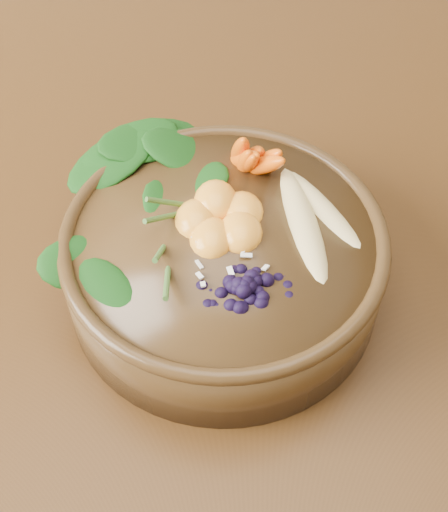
{
  "coord_description": "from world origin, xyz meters",
  "views": [
    {
      "loc": [
        0.03,
        -0.37,
        1.24
      ],
      "look_at": [
        0.01,
        -0.01,
        0.79
      ],
      "focal_mm": 50.0,
      "sensor_mm": 36.0,
      "label": 1
    }
  ],
  "objects_px": {
    "carrot_cluster": "(258,134)",
    "banana_halves": "(314,204)",
    "kale_heap": "(158,180)",
    "blueberry_pile": "(246,274)",
    "stoneware_bowl": "(224,264)",
    "mandarin_cluster": "(221,209)",
    "dining_table": "(209,337)"
  },
  "relations": [
    {
      "from": "dining_table",
      "to": "stoneware_bowl",
      "type": "bearing_deg",
      "value": -36.85
    },
    {
      "from": "kale_heap",
      "to": "banana_halves",
      "type": "relative_size",
      "value": 1.15
    },
    {
      "from": "carrot_cluster",
      "to": "blueberry_pile",
      "type": "xyz_separation_m",
      "value": [
        -0.01,
        -0.13,
        -0.02
      ]
    },
    {
      "from": "stoneware_bowl",
      "to": "carrot_cluster",
      "type": "relative_size",
      "value": 3.63
    },
    {
      "from": "carrot_cluster",
      "to": "mandarin_cluster",
      "type": "relative_size",
      "value": 0.87
    },
    {
      "from": "stoneware_bowl",
      "to": "banana_halves",
      "type": "height_order",
      "value": "banana_halves"
    },
    {
      "from": "kale_heap",
      "to": "blueberry_pile",
      "type": "height_order",
      "value": "kale_heap"
    },
    {
      "from": "banana_halves",
      "to": "mandarin_cluster",
      "type": "distance_m",
      "value": 0.07
    },
    {
      "from": "blueberry_pile",
      "to": "carrot_cluster",
      "type": "bearing_deg",
      "value": 86.7
    },
    {
      "from": "dining_table",
      "to": "banana_halves",
      "type": "height_order",
      "value": "banana_halves"
    },
    {
      "from": "carrot_cluster",
      "to": "banana_halves",
      "type": "xyz_separation_m",
      "value": [
        0.04,
        -0.05,
        -0.02
      ]
    },
    {
      "from": "dining_table",
      "to": "stoneware_bowl",
      "type": "height_order",
      "value": "stoneware_bowl"
    },
    {
      "from": "carrot_cluster",
      "to": "kale_heap",
      "type": "bearing_deg",
      "value": -169.49
    },
    {
      "from": "blueberry_pile",
      "to": "banana_halves",
      "type": "bearing_deg",
      "value": 54.74
    },
    {
      "from": "kale_heap",
      "to": "mandarin_cluster",
      "type": "relative_size",
      "value": 2.07
    },
    {
      "from": "carrot_cluster",
      "to": "banana_halves",
      "type": "relative_size",
      "value": 0.48
    },
    {
      "from": "mandarin_cluster",
      "to": "banana_halves",
      "type": "bearing_deg",
      "value": 6.5
    },
    {
      "from": "dining_table",
      "to": "carrot_cluster",
      "type": "xyz_separation_m",
      "value": [
        0.04,
        0.07,
        0.2
      ]
    },
    {
      "from": "dining_table",
      "to": "banana_halves",
      "type": "relative_size",
      "value": 10.98
    },
    {
      "from": "kale_heap",
      "to": "banana_halves",
      "type": "distance_m",
      "value": 0.12
    },
    {
      "from": "dining_table",
      "to": "mandarin_cluster",
      "type": "xyz_separation_m",
      "value": [
        0.01,
        0.0,
        0.18
      ]
    },
    {
      "from": "mandarin_cluster",
      "to": "blueberry_pile",
      "type": "xyz_separation_m",
      "value": [
        0.02,
        -0.07,
        0.0
      ]
    },
    {
      "from": "stoneware_bowl",
      "to": "mandarin_cluster",
      "type": "xyz_separation_m",
      "value": [
        -0.0,
        0.02,
        0.05
      ]
    },
    {
      "from": "kale_heap",
      "to": "blueberry_pile",
      "type": "relative_size",
      "value": 1.42
    },
    {
      "from": "kale_heap",
      "to": "blueberry_pile",
      "type": "distance_m",
      "value": 0.11
    },
    {
      "from": "stoneware_bowl",
      "to": "mandarin_cluster",
      "type": "distance_m",
      "value": 0.05
    },
    {
      "from": "stoneware_bowl",
      "to": "blueberry_pile",
      "type": "distance_m",
      "value": 0.07
    },
    {
      "from": "kale_heap",
      "to": "carrot_cluster",
      "type": "distance_m",
      "value": 0.09
    },
    {
      "from": "carrot_cluster",
      "to": "blueberry_pile",
      "type": "bearing_deg",
      "value": -109.55
    },
    {
      "from": "kale_heap",
      "to": "mandarin_cluster",
      "type": "xyz_separation_m",
      "value": [
        0.05,
        -0.02,
        -0.01
      ]
    },
    {
      "from": "stoneware_bowl",
      "to": "carrot_cluster",
      "type": "distance_m",
      "value": 0.11
    },
    {
      "from": "stoneware_bowl",
      "to": "banana_halves",
      "type": "xyz_separation_m",
      "value": [
        0.07,
        0.02,
        0.05
      ]
    }
  ]
}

